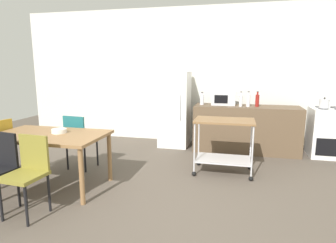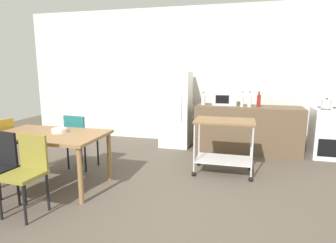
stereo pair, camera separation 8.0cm
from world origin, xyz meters
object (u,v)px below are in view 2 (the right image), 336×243
(refrigerator, at_px, (176,109))
(microwave, at_px, (225,98))
(stove_oven, at_px, (329,133))
(kettle, at_px, (326,104))
(dining_table, at_px, (49,139))
(bottle_soda, at_px, (203,100))
(bottle_sparkling_water, at_px, (250,101))
(chair_teal, at_px, (80,138))
(kitchen_cart, at_px, (224,138))
(fruit_bowl, at_px, (59,130))
(chair_olive, at_px, (27,169))
(bottle_wine, at_px, (259,100))
(bottle_hot_sauce, at_px, (242,101))

(refrigerator, xyz_separation_m, microwave, (1.00, -0.01, 0.25))
(stove_oven, distance_m, kettle, 0.57)
(dining_table, relative_size, bottle_soda, 5.95)
(refrigerator, relative_size, bottle_sparkling_water, 5.36)
(bottle_sparkling_water, relative_size, kettle, 1.21)
(chair_teal, relative_size, bottle_sparkling_water, 3.08)
(kitchen_cart, bearing_deg, refrigerator, 127.66)
(bottle_sparkling_water, xyz_separation_m, kettle, (1.31, 0.00, -0.02))
(fruit_bowl, bearing_deg, bottle_sparkling_water, 41.06)
(dining_table, xyz_separation_m, refrigerator, (1.20, 2.50, 0.10))
(fruit_bowl, bearing_deg, chair_olive, -80.56)
(kettle, bearing_deg, chair_olive, -140.86)
(chair_olive, relative_size, refrigerator, 0.57)
(bottle_soda, distance_m, microwave, 0.43)
(chair_olive, height_order, bottle_sparkling_water, bottle_sparkling_water)
(stove_oven, bearing_deg, chair_olive, -140.85)
(chair_olive, relative_size, fruit_bowl, 4.44)
(refrigerator, relative_size, kettle, 6.47)
(chair_teal, height_order, kettle, kettle)
(bottle_wine, bearing_deg, kettle, -3.05)
(refrigerator, relative_size, bottle_soda, 6.15)
(bottle_sparkling_water, distance_m, fruit_bowl, 3.41)
(bottle_wine, bearing_deg, chair_teal, -149.61)
(bottle_wine, bearing_deg, bottle_sparkling_water, -159.44)
(stove_oven, bearing_deg, microwave, 177.79)
(chair_olive, bearing_deg, fruit_bowl, 103.73)
(chair_teal, distance_m, stove_oven, 4.42)
(bottle_hot_sauce, bearing_deg, chair_olive, -127.07)
(kitchen_cart, distance_m, fruit_bowl, 2.41)
(chair_olive, xyz_separation_m, kitchen_cart, (2.05, 1.82, 0.05))
(bottle_hot_sauce, bearing_deg, bottle_wine, 13.52)
(kitchen_cart, bearing_deg, chair_olive, -138.39)
(kitchen_cart, distance_m, bottle_sparkling_water, 1.36)
(chair_teal, bearing_deg, bottle_wine, -143.06)
(kitchen_cart, xyz_separation_m, bottle_soda, (-0.51, 1.31, 0.43))
(bottle_hot_sauce, height_order, fruit_bowl, bottle_hot_sauce)
(chair_olive, relative_size, kettle, 3.71)
(chair_teal, xyz_separation_m, stove_oven, (4.09, 1.69, -0.07))
(refrigerator, bearing_deg, bottle_sparkling_water, -7.05)
(dining_table, xyz_separation_m, bottle_sparkling_water, (2.66, 2.32, 0.35))
(stove_oven, xyz_separation_m, bottle_sparkling_water, (-1.43, -0.10, 0.57))
(bottle_hot_sauce, xyz_separation_m, bottle_wine, (0.30, 0.07, 0.01))
(chair_teal, relative_size, fruit_bowl, 4.44)
(kitchen_cart, height_order, bottle_hot_sauce, bottle_hot_sauce)
(dining_table, xyz_separation_m, stove_oven, (4.10, 2.42, -0.22))
(chair_teal, bearing_deg, refrigerator, -117.26)
(kitchen_cart, bearing_deg, bottle_soda, 111.09)
(bottle_wine, bearing_deg, fruit_bowl, -139.95)
(microwave, height_order, bottle_wine, bottle_wine)
(bottle_soda, bearing_deg, stove_oven, 0.36)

